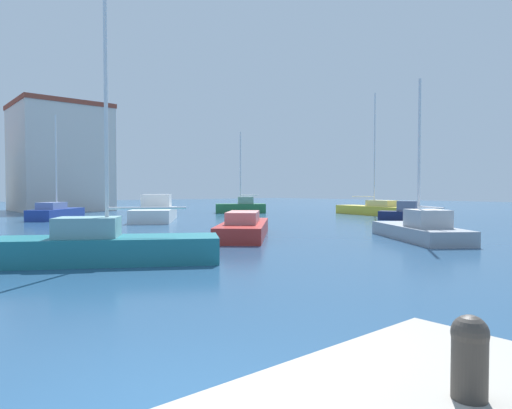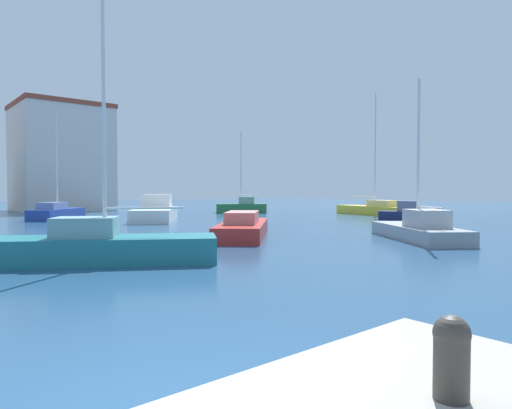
{
  "view_description": "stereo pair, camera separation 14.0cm",
  "coord_description": "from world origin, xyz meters",
  "views": [
    {
      "loc": [
        -2.08,
        -3.93,
        2.27
      ],
      "look_at": [
        17.79,
        19.66,
        1.32
      ],
      "focal_mm": 31.23,
      "sensor_mm": 36.0,
      "label": 1
    },
    {
      "loc": [
        -1.98,
        -4.02,
        2.27
      ],
      "look_at": [
        17.79,
        19.66,
        1.32
      ],
      "focal_mm": 31.23,
      "sensor_mm": 36.0,
      "label": 2
    }
  ],
  "objects": [
    {
      "name": "sailboat_green_far_left",
      "position": [
        25.99,
        31.74,
        0.64
      ],
      "size": [
        5.15,
        4.25,
        8.26
      ],
      "color": "#28703D",
      "rests_on": "water"
    },
    {
      "name": "sailboat_teal_far_right",
      "position": [
        3.25,
        9.76,
        0.57
      ],
      "size": [
        6.93,
        5.3,
        11.59
      ],
      "color": "#1E707A",
      "rests_on": "water"
    },
    {
      "name": "motorboat_navy_behind_lamppost",
      "position": [
        28.97,
        14.61,
        0.48
      ],
      "size": [
        2.91,
        4.72,
        1.49
      ],
      "color": "#19234C",
      "rests_on": "water"
    },
    {
      "name": "sailboat_yellow_mid_harbor",
      "position": [
        33.11,
        20.61,
        0.55
      ],
      "size": [
        4.03,
        8.99,
        11.35
      ],
      "color": "gold",
      "rests_on": "water"
    },
    {
      "name": "yacht_club",
      "position": [
        13.68,
        49.79,
        6.05
      ],
      "size": [
        9.58,
        9.81,
        12.08
      ],
      "color": "beige",
      "rests_on": "ground"
    },
    {
      "name": "water",
      "position": [
        15.0,
        20.0,
        0.0
      ],
      "size": [
        160.0,
        160.0,
        0.0
      ],
      "primitive_type": "plane",
      "color": "navy",
      "rests_on": "ground"
    },
    {
      "name": "sailboat_blue_center_channel",
      "position": [
        8.48,
        33.29,
        0.56
      ],
      "size": [
        5.48,
        5.7,
        8.29
      ],
      "color": "#233D93",
      "rests_on": "water"
    },
    {
      "name": "motorboat_red_distant_north",
      "position": [
        11.55,
        13.18,
        0.46
      ],
      "size": [
        6.67,
        6.83,
        1.27
      ],
      "color": "#B22823",
      "rests_on": "water"
    },
    {
      "name": "motorboat_white_near_pier",
      "position": [
        13.93,
        27.05,
        0.66
      ],
      "size": [
        6.77,
        8.23,
        1.99
      ],
      "color": "white",
      "rests_on": "water"
    },
    {
      "name": "sailboat_grey_distant_east",
      "position": [
        16.9,
        6.84,
        0.49
      ],
      "size": [
        5.45,
        6.52,
        7.44
      ],
      "color": "gray",
      "rests_on": "water"
    },
    {
      "name": "mooring_bollard",
      "position": [
        0.96,
        -2.58,
        1.16
      ],
      "size": [
        0.25,
        0.25,
        0.58
      ],
      "color": "#38332D",
      "rests_on": "pier_quay"
    }
  ]
}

